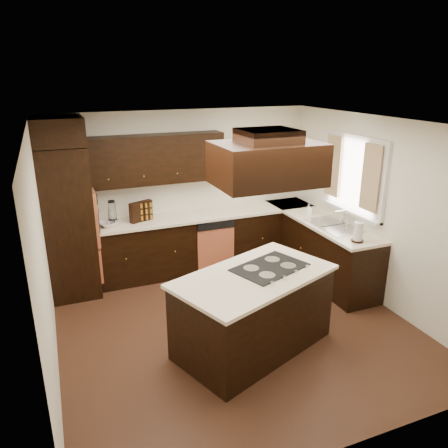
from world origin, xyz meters
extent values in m
cube|color=brown|center=(0.00, 0.00, -0.01)|extent=(4.20, 4.20, 0.02)
cube|color=white|center=(0.00, 0.00, 2.51)|extent=(4.20, 4.20, 0.02)
cube|color=#EDE7CD|center=(0.00, 2.11, 1.25)|extent=(4.20, 0.02, 2.50)
cube|color=#EDE7CD|center=(0.00, -2.11, 1.25)|extent=(4.20, 0.02, 2.50)
cube|color=#EDE7CD|center=(-2.11, 0.00, 1.25)|extent=(0.02, 4.20, 2.50)
cube|color=#EDE7CD|center=(2.11, 0.00, 1.25)|extent=(0.02, 4.20, 2.50)
cube|color=black|center=(-1.78, 1.71, 1.06)|extent=(0.65, 0.75, 2.12)
cube|color=#CF6942|center=(-1.43, 1.71, 1.12)|extent=(0.05, 0.62, 0.78)
cube|color=black|center=(0.03, 1.80, 0.44)|extent=(2.93, 0.60, 0.88)
cube|color=black|center=(1.80, 0.90, 0.44)|extent=(0.60, 2.40, 0.88)
cube|color=#FAEACB|center=(0.03, 1.79, 0.90)|extent=(2.93, 0.63, 0.04)
cube|color=#FAEACB|center=(1.79, 0.90, 0.90)|extent=(0.63, 2.40, 0.04)
cube|color=black|center=(-0.43, 1.93, 1.81)|extent=(2.00, 0.34, 0.72)
cube|color=#CF6942|center=(0.33, 1.50, 0.40)|extent=(0.60, 0.05, 0.72)
cube|color=white|center=(2.07, 0.55, 1.65)|extent=(0.06, 1.32, 1.12)
cube|color=white|center=(2.10, 0.55, 1.65)|extent=(0.00, 1.20, 1.00)
cube|color=beige|center=(2.01, 0.13, 1.70)|extent=(0.02, 0.34, 0.90)
cube|color=beige|center=(2.01, 0.97, 1.70)|extent=(0.02, 0.34, 0.90)
cube|color=silver|center=(1.80, 0.55, 0.92)|extent=(0.52, 0.84, 0.01)
cube|color=black|center=(0.02, -0.48, 0.44)|extent=(1.95, 1.50, 0.88)
cube|color=#FAEACB|center=(0.02, -0.48, 0.90)|extent=(2.03, 1.58, 0.04)
cube|color=black|center=(0.26, -0.39, 0.93)|extent=(0.96, 0.80, 0.01)
cube|color=black|center=(0.10, -0.55, 2.16)|extent=(1.05, 0.72, 0.42)
cube|color=black|center=(0.10, -0.55, 2.44)|extent=(0.55, 0.50, 0.13)
cylinder|color=silver|center=(-1.17, 1.73, 0.97)|extent=(0.15, 0.15, 0.10)
cone|color=silver|center=(-1.17, 1.73, 1.15)|extent=(0.13, 0.13, 0.26)
cube|color=black|center=(-0.74, 1.81, 1.07)|extent=(0.37, 0.22, 0.30)
imported|color=white|center=(-1.23, 1.75, 0.96)|extent=(0.31, 0.31, 0.07)
imported|color=white|center=(1.71, 1.10, 1.01)|extent=(0.10, 0.10, 0.19)
cylinder|color=white|center=(1.71, -0.10, 1.05)|extent=(0.15, 0.15, 0.27)
camera|label=1|loc=(-1.92, -4.39, 3.02)|focal=35.00mm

